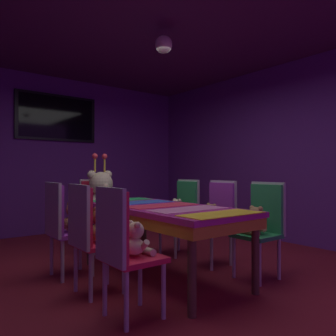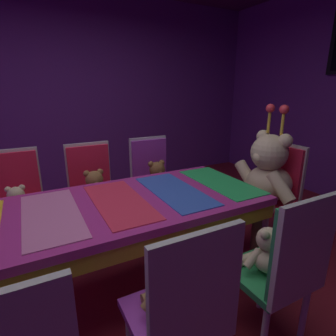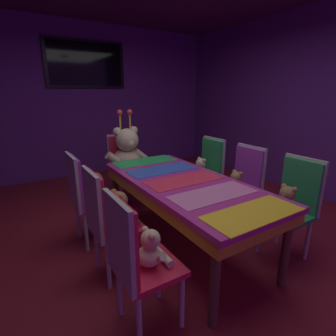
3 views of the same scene
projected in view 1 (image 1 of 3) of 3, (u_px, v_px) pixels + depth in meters
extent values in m
plane|color=maroon|center=(161.00, 277.00, 3.46)|extent=(7.90, 7.90, 0.00)
cube|color=#59267F|center=(55.00, 154.00, 6.00)|extent=(5.20, 0.12, 2.80)
cube|color=#59267F|center=(298.00, 151.00, 5.07)|extent=(0.12, 6.40, 2.80)
cube|color=#4C1E4C|center=(161.00, 9.00, 3.49)|extent=(5.20, 6.40, 0.04)
cube|color=#B22D8C|center=(161.00, 208.00, 3.47)|extent=(0.90, 2.00, 0.05)
cube|color=gold|center=(161.00, 215.00, 3.47)|extent=(0.88, 1.96, 0.10)
cylinder|color=#4C3826|center=(144.00, 228.00, 4.41)|extent=(0.07, 0.07, 0.69)
cylinder|color=#4C3826|center=(255.00, 255.00, 2.99)|extent=(0.07, 0.07, 0.69)
cylinder|color=#4C3826|center=(90.00, 235.00, 3.94)|extent=(0.07, 0.07, 0.69)
cylinder|color=#4C3826|center=(192.00, 271.00, 2.52)|extent=(0.07, 0.07, 0.69)
cube|color=yellow|center=(222.00, 214.00, 2.80)|extent=(0.77, 0.32, 0.01)
cube|color=pink|center=(188.00, 209.00, 3.13)|extent=(0.77, 0.32, 0.01)
cube|color=#E52D4C|center=(161.00, 206.00, 3.47)|extent=(0.77, 0.32, 0.01)
cube|color=blue|center=(139.00, 202.00, 3.81)|extent=(0.77, 0.32, 0.01)
cube|color=green|center=(120.00, 200.00, 4.14)|extent=(0.77, 0.32, 0.01)
cube|color=red|center=(134.00, 259.00, 2.52)|extent=(0.40, 0.40, 0.04)
cube|color=red|center=(113.00, 225.00, 2.41)|extent=(0.05, 0.38, 0.50)
cube|color=#B2B2B7|center=(110.00, 226.00, 2.40)|extent=(0.03, 0.41, 0.55)
cylinder|color=#B2B2B7|center=(140.00, 279.00, 2.74)|extent=(0.04, 0.04, 0.42)
cylinder|color=#B2B2B7|center=(163.00, 291.00, 2.49)|extent=(0.04, 0.04, 0.42)
cylinder|color=#B2B2B7|center=(105.00, 288.00, 2.55)|extent=(0.04, 0.04, 0.42)
cylinder|color=#B2B2B7|center=(126.00, 301.00, 2.29)|extent=(0.04, 0.04, 0.42)
ellipsoid|color=beige|center=(134.00, 246.00, 2.52)|extent=(0.16, 0.16, 0.13)
sphere|color=beige|center=(136.00, 231.00, 2.53)|extent=(0.13, 0.13, 0.13)
sphere|color=#FDDCAD|center=(140.00, 231.00, 2.56)|extent=(0.05, 0.05, 0.05)
sphere|color=beige|center=(130.00, 223.00, 2.56)|extent=(0.05, 0.05, 0.05)
sphere|color=beige|center=(137.00, 225.00, 2.48)|extent=(0.05, 0.05, 0.05)
cylinder|color=beige|center=(132.00, 242.00, 2.61)|extent=(0.05, 0.12, 0.11)
cylinder|color=beige|center=(144.00, 246.00, 2.48)|extent=(0.05, 0.12, 0.11)
cylinder|color=beige|center=(143.00, 249.00, 2.62)|extent=(0.06, 0.12, 0.06)
cylinder|color=beige|center=(149.00, 251.00, 2.55)|extent=(0.06, 0.12, 0.06)
cube|color=red|center=(100.00, 244.00, 3.03)|extent=(0.40, 0.40, 0.04)
cube|color=red|center=(81.00, 216.00, 2.92)|extent=(0.05, 0.38, 0.50)
cube|color=#B2B2B7|center=(79.00, 216.00, 2.90)|extent=(0.03, 0.41, 0.55)
cylinder|color=#B2B2B7|center=(107.00, 263.00, 3.25)|extent=(0.04, 0.04, 0.42)
cylinder|color=#B2B2B7|center=(124.00, 270.00, 3.00)|extent=(0.04, 0.04, 0.42)
cylinder|color=#B2B2B7|center=(76.00, 268.00, 3.05)|extent=(0.04, 0.04, 0.42)
cylinder|color=#B2B2B7|center=(91.00, 277.00, 2.80)|extent=(0.04, 0.04, 0.42)
ellipsoid|color=olive|center=(100.00, 232.00, 3.03)|extent=(0.20, 0.20, 0.16)
sphere|color=olive|center=(101.00, 216.00, 3.04)|extent=(0.16, 0.16, 0.16)
sphere|color=#AE7747|center=(107.00, 217.00, 3.07)|extent=(0.06, 0.06, 0.06)
sphere|color=olive|center=(97.00, 209.00, 3.08)|extent=(0.06, 0.06, 0.06)
sphere|color=olive|center=(103.00, 211.00, 2.98)|extent=(0.06, 0.06, 0.06)
cylinder|color=olive|center=(99.00, 228.00, 3.13)|extent=(0.05, 0.14, 0.13)
cylinder|color=olive|center=(109.00, 232.00, 2.97)|extent=(0.05, 0.14, 0.13)
cylinder|color=olive|center=(110.00, 235.00, 3.15)|extent=(0.07, 0.15, 0.07)
cylinder|color=olive|center=(115.00, 237.00, 3.06)|extent=(0.07, 0.15, 0.07)
cube|color=purple|center=(72.00, 234.00, 3.52)|extent=(0.40, 0.40, 0.04)
cube|color=purple|center=(55.00, 209.00, 3.41)|extent=(0.05, 0.38, 0.50)
cube|color=#B2B2B7|center=(53.00, 210.00, 3.39)|extent=(0.03, 0.41, 0.55)
cylinder|color=#B2B2B7|center=(80.00, 250.00, 3.74)|extent=(0.04, 0.04, 0.42)
cylinder|color=#B2B2B7|center=(93.00, 256.00, 3.49)|extent=(0.04, 0.04, 0.42)
cylinder|color=#B2B2B7|center=(52.00, 255.00, 3.54)|extent=(0.04, 0.04, 0.42)
cylinder|color=#B2B2B7|center=(63.00, 261.00, 3.29)|extent=(0.04, 0.04, 0.42)
ellipsoid|color=brown|center=(72.00, 224.00, 3.52)|extent=(0.20, 0.20, 0.16)
sphere|color=brown|center=(74.00, 210.00, 3.53)|extent=(0.16, 0.16, 0.16)
sphere|color=#99663C|center=(78.00, 211.00, 3.56)|extent=(0.06, 0.06, 0.06)
sphere|color=brown|center=(70.00, 204.00, 3.57)|extent=(0.06, 0.06, 0.06)
sphere|color=brown|center=(74.00, 205.00, 3.47)|extent=(0.06, 0.06, 0.06)
cylinder|color=brown|center=(72.00, 221.00, 3.62)|extent=(0.06, 0.14, 0.13)
cylinder|color=brown|center=(79.00, 223.00, 3.46)|extent=(0.06, 0.14, 0.13)
cylinder|color=brown|center=(82.00, 227.00, 3.64)|extent=(0.07, 0.15, 0.07)
cylinder|color=brown|center=(86.00, 228.00, 3.55)|extent=(0.07, 0.15, 0.07)
cube|color=#268C4C|center=(256.00, 236.00, 3.42)|extent=(0.40, 0.40, 0.04)
cube|color=#268C4C|center=(267.00, 208.00, 3.53)|extent=(0.05, 0.38, 0.50)
cube|color=#B2B2B7|center=(268.00, 208.00, 3.54)|extent=(0.03, 0.41, 0.55)
cylinder|color=#B2B2B7|center=(253.00, 253.00, 3.64)|extent=(0.04, 0.04, 0.42)
cylinder|color=#B2B2B7|center=(279.00, 259.00, 3.39)|extent=(0.04, 0.04, 0.42)
cylinder|color=#B2B2B7|center=(234.00, 257.00, 3.44)|extent=(0.04, 0.04, 0.42)
cylinder|color=#B2B2B7|center=(260.00, 264.00, 3.19)|extent=(0.04, 0.04, 0.42)
ellipsoid|color=#9E7247|center=(256.00, 226.00, 3.42)|extent=(0.18, 0.18, 0.14)
sphere|color=#9E7247|center=(255.00, 214.00, 3.41)|extent=(0.14, 0.14, 0.14)
sphere|color=tan|center=(252.00, 215.00, 3.38)|extent=(0.05, 0.05, 0.05)
sphere|color=#9E7247|center=(260.00, 209.00, 3.38)|extent=(0.05, 0.05, 0.05)
sphere|color=#9E7247|center=(252.00, 208.00, 3.46)|extent=(0.05, 0.05, 0.05)
cylinder|color=#9E7247|center=(261.00, 226.00, 3.33)|extent=(0.05, 0.13, 0.12)
cylinder|color=#9E7247|center=(247.00, 224.00, 3.47)|extent=(0.05, 0.13, 0.12)
cylinder|color=#9E7247|center=(253.00, 233.00, 3.31)|extent=(0.06, 0.13, 0.06)
cylinder|color=#9E7247|center=(245.00, 231.00, 3.38)|extent=(0.06, 0.13, 0.06)
cube|color=purple|center=(211.00, 227.00, 3.92)|extent=(0.40, 0.40, 0.04)
cube|color=purple|center=(222.00, 203.00, 4.03)|extent=(0.05, 0.38, 0.50)
cube|color=#B2B2B7|center=(223.00, 203.00, 4.04)|extent=(0.03, 0.41, 0.55)
cylinder|color=#B2B2B7|center=(211.00, 243.00, 4.14)|extent=(0.04, 0.04, 0.42)
cylinder|color=#B2B2B7|center=(231.00, 247.00, 3.89)|extent=(0.04, 0.04, 0.42)
cylinder|color=#B2B2B7|center=(192.00, 246.00, 3.95)|extent=(0.04, 0.04, 0.42)
cylinder|color=#B2B2B7|center=(212.00, 251.00, 3.69)|extent=(0.04, 0.04, 0.42)
ellipsoid|color=#9E7247|center=(211.00, 219.00, 3.92)|extent=(0.16, 0.16, 0.13)
sphere|color=#9E7247|center=(211.00, 210.00, 3.91)|extent=(0.13, 0.13, 0.13)
sphere|color=tan|center=(208.00, 211.00, 3.88)|extent=(0.05, 0.05, 0.05)
sphere|color=#9E7247|center=(214.00, 206.00, 3.88)|extent=(0.05, 0.05, 0.05)
sphere|color=#9E7247|center=(208.00, 205.00, 3.96)|extent=(0.05, 0.05, 0.05)
cylinder|color=#9E7247|center=(214.00, 219.00, 3.83)|extent=(0.05, 0.12, 0.11)
cylinder|color=#9E7247|center=(205.00, 218.00, 3.96)|extent=(0.05, 0.12, 0.11)
cylinder|color=#9E7247|center=(208.00, 225.00, 3.82)|extent=(0.06, 0.12, 0.06)
cylinder|color=#9E7247|center=(202.00, 224.00, 3.89)|extent=(0.06, 0.12, 0.06)
cube|color=#268C4C|center=(177.00, 221.00, 4.41)|extent=(0.40, 0.40, 0.04)
cube|color=#268C4C|center=(187.00, 200.00, 4.53)|extent=(0.05, 0.38, 0.50)
cube|color=#B2B2B7|center=(188.00, 200.00, 4.54)|extent=(0.03, 0.41, 0.55)
cylinder|color=#B2B2B7|center=(179.00, 235.00, 4.64)|extent=(0.04, 0.04, 0.42)
cylinder|color=#B2B2B7|center=(194.00, 239.00, 4.38)|extent=(0.04, 0.04, 0.42)
cylinder|color=#B2B2B7|center=(160.00, 238.00, 4.44)|extent=(0.04, 0.04, 0.42)
cylinder|color=#B2B2B7|center=(175.00, 242.00, 4.19)|extent=(0.04, 0.04, 0.42)
ellipsoid|color=beige|center=(177.00, 214.00, 4.42)|extent=(0.17, 0.17, 0.14)
sphere|color=beige|center=(176.00, 204.00, 4.41)|extent=(0.14, 0.14, 0.14)
sphere|color=#FDDCAD|center=(173.00, 205.00, 4.38)|extent=(0.05, 0.05, 0.05)
sphere|color=beige|center=(180.00, 201.00, 4.38)|extent=(0.05, 0.05, 0.05)
sphere|color=beige|center=(175.00, 200.00, 4.46)|extent=(0.05, 0.05, 0.05)
cylinder|color=beige|center=(179.00, 214.00, 4.33)|extent=(0.05, 0.12, 0.11)
cylinder|color=beige|center=(171.00, 212.00, 4.46)|extent=(0.05, 0.12, 0.11)
cylinder|color=beige|center=(173.00, 218.00, 4.31)|extent=(0.06, 0.13, 0.06)
cylinder|color=beige|center=(168.00, 218.00, 4.38)|extent=(0.06, 0.13, 0.06)
cube|color=red|center=(100.00, 219.00, 4.59)|extent=(0.40, 0.40, 0.04)
cube|color=red|center=(94.00, 199.00, 4.73)|extent=(0.38, 0.05, 0.50)
cube|color=#B2B2B7|center=(93.00, 198.00, 4.75)|extent=(0.41, 0.03, 0.55)
cylinder|color=#B2B2B7|center=(105.00, 233.00, 4.81)|extent=(0.04, 0.04, 0.42)
cylinder|color=#B2B2B7|center=(116.00, 236.00, 4.56)|extent=(0.04, 0.04, 0.42)
cylinder|color=#B2B2B7|center=(84.00, 235.00, 4.61)|extent=(0.04, 0.04, 0.42)
cylinder|color=#B2B2B7|center=(94.00, 239.00, 4.36)|extent=(0.04, 0.04, 0.42)
ellipsoid|color=beige|center=(100.00, 205.00, 4.59)|extent=(0.40, 0.40, 0.32)
sphere|color=beige|center=(101.00, 184.00, 4.56)|extent=(0.32, 0.32, 0.32)
sphere|color=#FDDCAD|center=(105.00, 186.00, 4.48)|extent=(0.12, 0.12, 0.12)
sphere|color=beige|center=(108.00, 175.00, 4.67)|extent=(0.12, 0.12, 0.12)
sphere|color=beige|center=(92.00, 175.00, 4.52)|extent=(0.12, 0.12, 0.12)
cylinder|color=beige|center=(116.00, 202.00, 4.65)|extent=(0.29, 0.11, 0.27)
cylinder|color=beige|center=(89.00, 204.00, 4.40)|extent=(0.29, 0.11, 0.27)
cylinder|color=beige|center=(116.00, 214.00, 4.45)|extent=(0.30, 0.14, 0.14)
cylinder|color=beige|center=(101.00, 215.00, 4.32)|extent=(0.30, 0.14, 0.14)
cylinder|color=gold|center=(105.00, 164.00, 4.64)|extent=(0.03, 0.03, 0.22)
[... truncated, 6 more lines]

